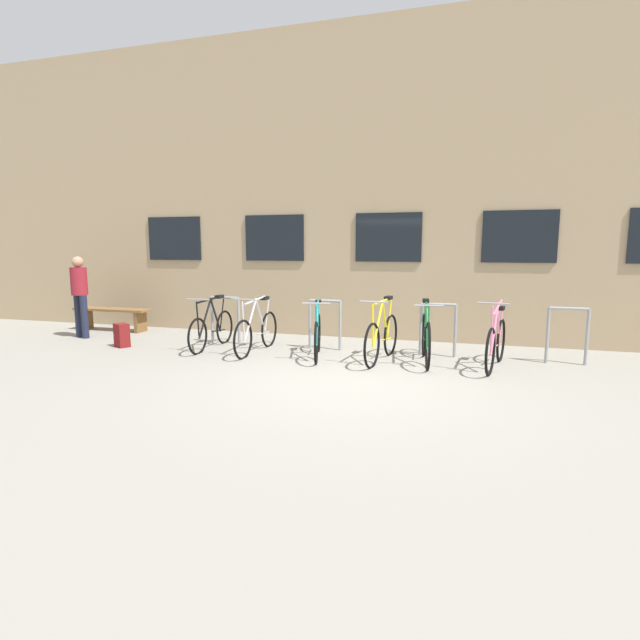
% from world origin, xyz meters
% --- Properties ---
extents(ground_plane, '(42.00, 42.00, 0.00)m').
position_xyz_m(ground_plane, '(0.00, 0.00, 0.00)').
color(ground_plane, gray).
extents(storefront_building, '(28.00, 7.17, 6.16)m').
position_xyz_m(storefront_building, '(-0.00, 6.76, 3.08)').
color(storefront_building, tan).
rests_on(storefront_building, ground).
extents(bike_rack, '(6.62, 0.05, 0.92)m').
position_xyz_m(bike_rack, '(0.07, 1.90, 0.55)').
color(bike_rack, gray).
rests_on(bike_rack, ground).
extents(bicycle_silver, '(0.44, 1.77, 1.02)m').
position_xyz_m(bicycle_silver, '(-2.02, 1.34, 0.38)').
color(bicycle_silver, black).
rests_on(bicycle_silver, ground).
extents(bicycle_pink, '(0.51, 1.70, 1.08)m').
position_xyz_m(bicycle_pink, '(1.98, 1.34, 0.39)').
color(bicycle_pink, black).
rests_on(bicycle_pink, ground).
extents(bicycle_yellow, '(0.44, 1.73, 1.06)m').
position_xyz_m(bicycle_yellow, '(0.22, 1.29, 0.40)').
color(bicycle_yellow, black).
rests_on(bicycle_yellow, ground).
extents(bicycle_teal, '(0.54, 1.61, 1.00)m').
position_xyz_m(bicycle_teal, '(-0.88, 1.28, 0.38)').
color(bicycle_teal, black).
rests_on(bicycle_teal, ground).
extents(bicycle_green, '(0.44, 1.74, 1.02)m').
position_xyz_m(bicycle_green, '(0.91, 1.43, 0.40)').
color(bicycle_green, black).
rests_on(bicycle_green, ground).
extents(bicycle_black, '(0.44, 1.69, 0.98)m').
position_xyz_m(bicycle_black, '(-2.96, 1.42, 0.37)').
color(bicycle_black, black).
rests_on(bicycle_black, ground).
extents(wooden_bench, '(1.81, 0.40, 0.50)m').
position_xyz_m(wooden_bench, '(-6.04, 2.51, 0.37)').
color(wooden_bench, brown).
rests_on(wooden_bench, ground).
extents(person_by_bench, '(0.35, 0.32, 1.67)m').
position_xyz_m(person_by_bench, '(-6.04, 1.60, 0.96)').
color(person_by_bench, '#1E2338').
rests_on(person_by_bench, ground).
extents(backpack, '(0.34, 0.31, 0.44)m').
position_xyz_m(backpack, '(-4.63, 1.03, 0.22)').
color(backpack, maroon).
rests_on(backpack, ground).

